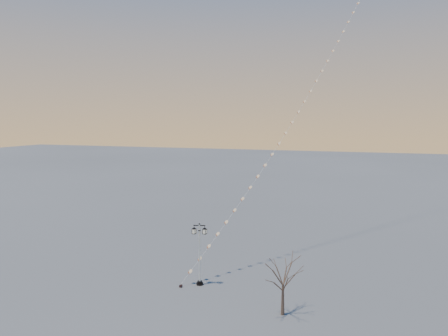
% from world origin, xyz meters
% --- Properties ---
extents(ground, '(300.00, 300.00, 0.00)m').
position_xyz_m(ground, '(0.00, 0.00, 0.00)').
color(ground, '#5B5B5C').
rests_on(ground, ground).
extents(street_lamp, '(1.27, 0.65, 5.10)m').
position_xyz_m(street_lamp, '(-0.25, 3.01, 2.82)').
color(street_lamp, black).
rests_on(street_lamp, ground).
extents(bare_tree, '(2.43, 2.43, 4.03)m').
position_xyz_m(bare_tree, '(7.08, -0.02, 2.80)').
color(bare_tree, brown).
rests_on(bare_tree, ground).
extents(kite_train, '(16.88, 32.53, 38.20)m').
position_xyz_m(kite_train, '(6.64, 18.01, 19.02)').
color(kite_train, black).
rests_on(kite_train, ground).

